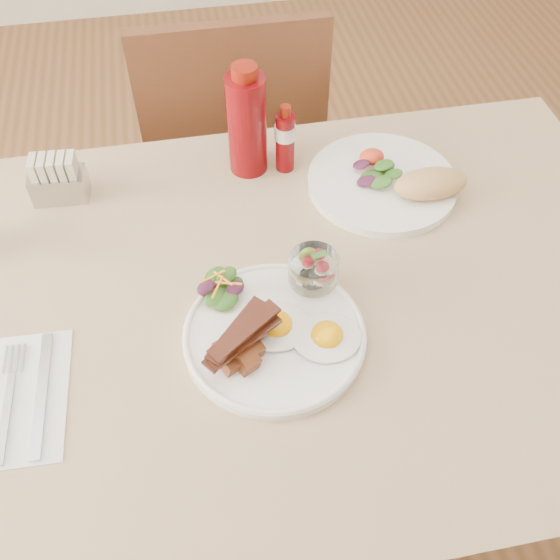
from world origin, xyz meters
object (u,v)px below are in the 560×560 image
Objects in this scene: chair_far at (233,152)px; hot_sauce_bottle at (285,139)px; fruit_cup at (314,269)px; ketchup_bottle at (247,123)px; sugar_caddy at (58,180)px; second_plate at (393,181)px; table at (281,326)px; main_plate at (274,336)px.

chair_far is 6.64× the size of hot_sauce_bottle.
chair_far is at bearing 94.31° from fruit_cup.
chair_far is 0.47m from ketchup_bottle.
hot_sauce_bottle is 0.42m from sugar_caddy.
hot_sauce_bottle reaches higher than second_plate.
main_plate is at bearing -106.92° from table.
second_plate is (0.25, 0.21, 0.11)m from table.
chair_far is 0.47m from hot_sauce_bottle.
chair_far is 11.59× the size of fruit_cup.
fruit_cup is 0.32m from hot_sauce_bottle.
hot_sauce_bottle is (-0.19, 0.10, 0.05)m from second_plate.
ketchup_bottle is (-0.00, 0.32, 0.19)m from table.
table is 6.10× the size of ketchup_bottle.
chair_far is 4.26× the size of ketchup_bottle.
second_plate is 2.78× the size of sugar_caddy.
main_plate is at bearing -45.64° from sugar_caddy.
main_plate is at bearing -133.49° from second_plate.
fruit_cup is (0.05, -0.01, 0.15)m from table.
ketchup_bottle is at bearing 90.28° from table.
second_plate is at bearing -60.68° from chair_far.
chair_far is (0.00, 0.66, -0.14)m from table.
hot_sauce_bottle is at bearing 152.11° from second_plate.
hot_sauce_bottle is (0.02, 0.32, 0.01)m from fruit_cup.
main_plate is 0.98× the size of second_plate.
chair_far is 9.04× the size of sugar_caddy.
main_plate is at bearing -91.97° from chair_far.
second_plate is 2.04× the size of hot_sauce_bottle.
fruit_cup is 0.28× the size of second_plate.
fruit_cup is at bearing -92.97° from hot_sauce_bottle.
chair_far reaches higher than sugar_caddy.
chair_far is at bearing 49.40° from sugar_caddy.
chair_far is 3.25× the size of second_plate.
table is 0.68m from chair_far.
main_plate is 2.72× the size of sugar_caddy.
chair_far is 0.73m from fruit_cup.
ketchup_bottle reaches higher than fruit_cup.
hot_sauce_bottle is at bearing 87.03° from fruit_cup.
ketchup_bottle reaches higher than table.
fruit_cup is 0.30m from second_plate.
main_plate is (-0.03, -0.75, 0.24)m from chair_far.
chair_far is at bearing 89.73° from ketchup_bottle.
ketchup_bottle is at bearing 155.96° from second_plate.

